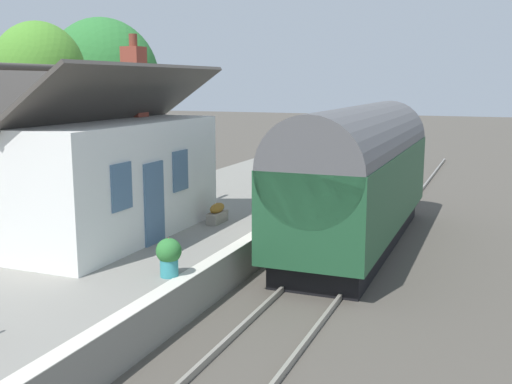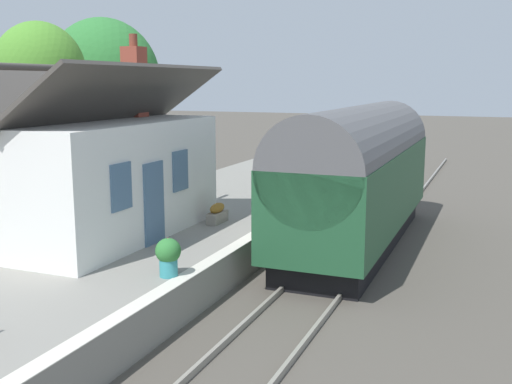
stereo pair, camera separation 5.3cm
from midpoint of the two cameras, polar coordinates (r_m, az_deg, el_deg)
ground_plane at (r=16.48m, az=3.63°, el=-7.51°), size 160.00×160.00×0.00m
platform at (r=18.07m, az=-9.26°, el=-4.48°), size 32.00×6.48×0.94m
platform_edge_coping at (r=16.61m, az=-0.21°, el=-3.95°), size 32.00×0.36×0.02m
rail_near at (r=16.06m, az=9.19°, el=-7.85°), size 52.00×0.08×0.14m
rail_far at (r=16.41m, az=4.24°, el=-7.34°), size 52.00×0.08×0.14m
train at (r=18.87m, az=9.46°, el=1.58°), size 10.77×2.73×4.32m
station_building at (r=16.93m, az=-14.83°, el=1.67°), size 7.25×4.19×5.45m
bench_platform_end at (r=24.65m, az=3.19°, el=1.83°), size 1.41×0.48×0.88m
planter_corner_building at (r=17.95m, az=-3.73°, el=-2.01°), size 0.87×0.32×0.58m
planter_bench_left at (r=26.81m, az=2.02°, el=2.16°), size 0.93×0.32×0.64m
planter_by_door at (r=13.11m, az=-8.27°, el=-5.86°), size 0.55×0.55×0.87m
tree_distant at (r=23.50m, az=-19.70°, el=10.48°), size 3.15×3.30×7.15m
tree_behind_building at (r=29.83m, az=-14.21°, el=10.16°), size 4.91×5.39×7.96m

